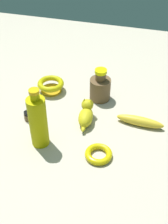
{
  "coord_description": "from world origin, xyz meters",
  "views": [
    {
      "loc": [
        0.24,
        -0.87,
        0.82
      ],
      "look_at": [
        0.0,
        0.0,
        0.06
      ],
      "focal_mm": 46.75,
      "sensor_mm": 36.0,
      "label": 1
    }
  ],
  "objects_px": {
    "bottle_tall": "(38,121)",
    "banana": "(140,121)",
    "nail_polish_jar": "(28,116)",
    "bowl": "(51,85)",
    "bangle": "(99,154)",
    "cat_figurine": "(86,114)",
    "bottle_short": "(100,87)"
  },
  "relations": [
    {
      "from": "bottle_tall",
      "to": "banana",
      "type": "bearing_deg",
      "value": 29.77
    },
    {
      "from": "banana",
      "to": "bottle_tall",
      "type": "distance_m",
      "value": 0.42
    },
    {
      "from": "nail_polish_jar",
      "to": "bottle_tall",
      "type": "distance_m",
      "value": 0.18
    },
    {
      "from": "bowl",
      "to": "bottle_tall",
      "type": "relative_size",
      "value": 0.5
    },
    {
      "from": "banana",
      "to": "bowl",
      "type": "xyz_separation_m",
      "value": [
        -0.44,
        0.13,
        0.01
      ]
    },
    {
      "from": "bangle",
      "to": "bowl",
      "type": "bearing_deg",
      "value": 132.59
    },
    {
      "from": "nail_polish_jar",
      "to": "bottle_tall",
      "type": "relative_size",
      "value": 0.17
    },
    {
      "from": "bottle_tall",
      "to": "cat_figurine",
      "type": "bearing_deg",
      "value": 50.91
    },
    {
      "from": "bowl",
      "to": "cat_figurine",
      "type": "height_order",
      "value": "cat_figurine"
    },
    {
      "from": "bottle_short",
      "to": "banana",
      "type": "bearing_deg",
      "value": -33.83
    },
    {
      "from": "bottle_short",
      "to": "cat_figurine",
      "type": "height_order",
      "value": "bottle_short"
    },
    {
      "from": "bangle",
      "to": "cat_figurine",
      "type": "distance_m",
      "value": 0.2
    },
    {
      "from": "nail_polish_jar",
      "to": "cat_figurine",
      "type": "height_order",
      "value": "cat_figurine"
    },
    {
      "from": "bangle",
      "to": "nail_polish_jar",
      "type": "relative_size",
      "value": 2.44
    },
    {
      "from": "bangle",
      "to": "bottle_short",
      "type": "distance_m",
      "value": 0.36
    },
    {
      "from": "bowl",
      "to": "cat_figurine",
      "type": "distance_m",
      "value": 0.27
    },
    {
      "from": "banana",
      "to": "bottle_tall",
      "type": "relative_size",
      "value": 0.78
    },
    {
      "from": "bottle_short",
      "to": "cat_figurine",
      "type": "xyz_separation_m",
      "value": [
        -0.02,
        -0.17,
        -0.02
      ]
    },
    {
      "from": "bangle",
      "to": "nail_polish_jar",
      "type": "xyz_separation_m",
      "value": [
        -0.33,
        0.12,
        0.01
      ]
    },
    {
      "from": "bangle",
      "to": "bottle_tall",
      "type": "xyz_separation_m",
      "value": [
        -0.23,
        0.01,
        0.1
      ]
    },
    {
      "from": "bottle_short",
      "to": "nail_polish_jar",
      "type": "distance_m",
      "value": 0.35
    },
    {
      "from": "bottle_short",
      "to": "cat_figurine",
      "type": "relative_size",
      "value": 1.04
    },
    {
      "from": "cat_figurine",
      "to": "bowl",
      "type": "bearing_deg",
      "value": 143.08
    },
    {
      "from": "banana",
      "to": "nail_polish_jar",
      "type": "bearing_deg",
      "value": 14.91
    },
    {
      "from": "nail_polish_jar",
      "to": "bottle_short",
      "type": "bearing_deg",
      "value": 41.47
    },
    {
      "from": "bowl",
      "to": "bottle_short",
      "type": "relative_size",
      "value": 0.82
    },
    {
      "from": "bottle_short",
      "to": "bottle_tall",
      "type": "xyz_separation_m",
      "value": [
        -0.16,
        -0.34,
        0.05
      ]
    },
    {
      "from": "banana",
      "to": "bottle_tall",
      "type": "height_order",
      "value": "bottle_tall"
    },
    {
      "from": "nail_polish_jar",
      "to": "bottle_tall",
      "type": "xyz_separation_m",
      "value": [
        0.1,
        -0.11,
        0.09
      ]
    },
    {
      "from": "bowl",
      "to": "bottle_short",
      "type": "bearing_deg",
      "value": 1.66
    },
    {
      "from": "banana",
      "to": "bottle_short",
      "type": "height_order",
      "value": "bottle_short"
    },
    {
      "from": "bangle",
      "to": "banana",
      "type": "bearing_deg",
      "value": 59.69
    }
  ]
}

